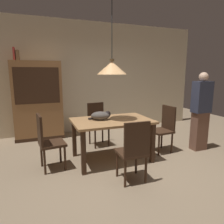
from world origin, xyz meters
name	(u,v)px	position (x,y,z in m)	size (l,w,h in m)	color
ground	(131,170)	(0.00, 0.00, 0.00)	(10.00, 10.00, 0.00)	#847056
back_wall	(89,78)	(0.00, 2.65, 1.45)	(6.40, 0.10, 2.90)	beige
dining_table	(112,125)	(-0.13, 0.53, 0.65)	(1.40, 0.90, 0.75)	#A87A4C
chair_near_front	(134,149)	(-0.13, -0.35, 0.51)	(0.41, 0.41, 0.93)	#382316
chair_right_side	(164,127)	(1.00, 0.54, 0.51)	(0.43, 0.43, 0.93)	#382316
chair_far_back	(97,122)	(-0.14, 1.41, 0.51)	(0.44, 0.44, 0.93)	#382316
chair_left_side	(47,140)	(-1.26, 0.52, 0.51)	(0.44, 0.44, 0.93)	#382316
cat_sleeping	(101,116)	(-0.31, 0.60, 0.83)	(0.40, 0.31, 0.16)	#4C4742
pendant_lamp	(112,68)	(-0.13, 0.53, 1.66)	(0.52, 0.52, 1.30)	#E0A86B
hutch_bookcase	(38,102)	(-1.33, 2.32, 0.89)	(1.12, 0.45, 1.85)	olive
book_red_tall	(14,54)	(-1.76, 2.32, 1.99)	(0.04, 0.22, 0.28)	#B73833
book_brown_thick	(18,55)	(-1.70, 2.32, 1.96)	(0.06, 0.24, 0.22)	brown
person_standing	(201,112)	(1.74, 0.36, 0.80)	(0.36, 0.22, 1.59)	brown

